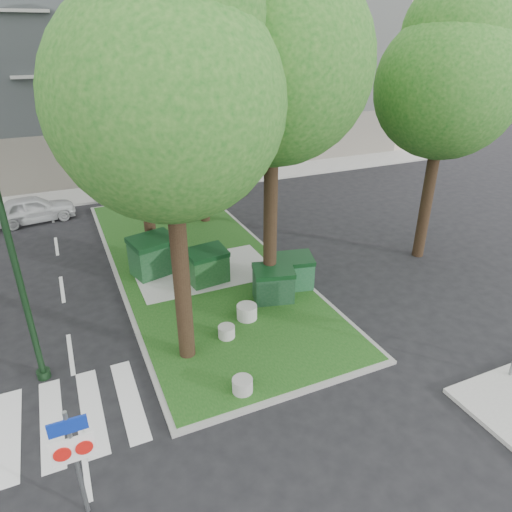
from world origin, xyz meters
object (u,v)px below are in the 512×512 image
tree_median_near_right (275,42)px  street_lamp (9,240)px  dumpster_a (153,256)px  dumpster_b (207,266)px  litter_bin (202,203)px  bollard_right (247,312)px  car_silver (209,185)px  tree_median_near_left (169,79)px  traffic_sign_pole (74,450)px  bollard_mid (227,332)px  dumpster_c (273,284)px  tree_median_mid (135,73)px  tree_street_right (449,72)px  tree_median_far (197,30)px  dumpster_d (293,272)px  car_white (33,209)px  bollard_left (242,385)px

tree_median_near_right → street_lamp: size_ratio=1.82×
tree_median_near_right → dumpster_a: bearing=136.9°
dumpster_b → litter_bin: size_ratio=1.95×
bollard_right → car_silver: 12.39m
tree_median_near_left → traffic_sign_pole: (-3.14, -3.72, -5.71)m
tree_median_near_right → bollard_mid: size_ratio=23.11×
car_silver → street_lamp: bearing=140.8°
dumpster_b → dumpster_c: 2.63m
tree_median_near_right → bollard_mid: 8.22m
tree_median_near_right → dumpster_a: size_ratio=6.22×
tree_median_mid → dumpster_b: tree_median_mid is taller
tree_street_right → dumpster_c: size_ratio=6.66×
tree_median_near_right → bollard_right: bearing=-141.2°
tree_median_far → street_lamp: tree_median_far is taller
tree_median_mid → litter_bin: size_ratio=13.00×
car_silver → tree_median_near_right: bearing=168.6°
dumpster_c → litter_bin: dumpster_c is taller
tree_median_near_left → litter_bin: 13.42m
dumpster_b → traffic_sign_pole: (-4.92, -7.38, 0.86)m
bollard_right → litter_bin: (1.82, 9.97, 0.16)m
dumpster_d → tree_median_near_right: bearing=-162.5°
bollard_right → car_silver: (2.89, 12.04, 0.35)m
tree_median_far → car_white: (-7.57, 3.44, -7.68)m
street_lamp → tree_median_mid: bearing=53.5°
street_lamp → dumpster_a: bearing=48.0°
bollard_right → car_white: bearing=116.5°
dumpster_b → tree_median_near_left: bearing=-122.7°
dumpster_c → bollard_mid: bearing=-133.7°
car_white → tree_street_right: bearing=-133.9°
litter_bin → tree_median_near_right: bearing=-92.9°
car_silver → traffic_sign_pole: bearing=150.4°
tree_median_near_left → dumpster_a: (0.18, 5.10, -6.48)m
dumpster_c → bollard_right: dumpster_c is taller
bollard_left → car_white: 15.70m
tree_median_mid → dumpster_b: size_ratio=6.66×
tree_median_near_left → bollard_mid: size_ratio=21.24×
dumpster_d → bollard_mid: dumpster_d is taller
bollard_left → tree_median_near_left: bearing=109.9°
dumpster_d → car_silver: car_silver is taller
bollard_right → tree_median_far: bearing=79.7°
tree_median_near_left → bollard_left: 7.35m
tree_median_near_right → tree_median_mid: (-3.00, 4.50, -1.01)m
dumpster_d → street_lamp: bearing=-158.0°
bollard_left → car_white: (-4.61, 15.00, 0.34)m
tree_street_right → dumpster_b: size_ratio=6.71×
dumpster_b → car_silver: bearing=64.0°
dumpster_b → dumpster_c: bearing=-59.3°
tree_median_mid → dumpster_c: bearing=-59.6°
traffic_sign_pole → bollard_right: bearing=41.4°
bollard_mid → bollard_left: bearing=-101.1°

